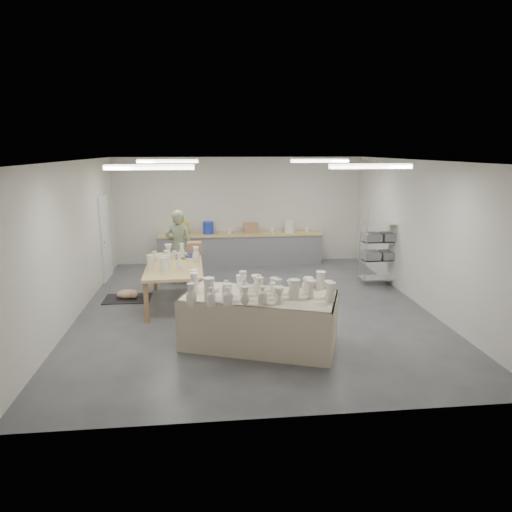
{
  "coord_description": "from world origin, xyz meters",
  "views": [
    {
      "loc": [
        -0.91,
        -8.94,
        3.23
      ],
      "look_at": [
        0.07,
        0.22,
        1.05
      ],
      "focal_mm": 32.0,
      "sensor_mm": 36.0,
      "label": 1
    }
  ],
  "objects": [
    {
      "name": "red_stool",
      "position": [
        -1.62,
        2.26,
        0.31
      ],
      "size": [
        0.39,
        0.39,
        0.35
      ],
      "rotation": [
        0.0,
        0.0,
        -0.05
      ],
      "color": "maroon",
      "rests_on": "ground"
    },
    {
      "name": "rug",
      "position": [
        -2.7,
        0.85,
        0.01
      ],
      "size": [
        1.0,
        0.7,
        0.02
      ],
      "primitive_type": "cube",
      "color": "black",
      "rests_on": "ground"
    },
    {
      "name": "wire_shelf",
      "position": [
        3.2,
        1.4,
        0.92
      ],
      "size": [
        0.88,
        0.48,
        1.8
      ],
      "color": "silver",
      "rests_on": "ground"
    },
    {
      "name": "room",
      "position": [
        -0.11,
        0.08,
        2.06
      ],
      "size": [
        8.0,
        8.02,
        3.0
      ],
      "color": "#424449",
      "rests_on": "ground"
    },
    {
      "name": "drying_table",
      "position": [
        -0.1,
        -1.86,
        0.48
      ],
      "size": [
        2.75,
        2.01,
        1.26
      ],
      "rotation": [
        0.0,
        0.0,
        -0.34
      ],
      "color": "olive",
      "rests_on": "ground"
    },
    {
      "name": "work_table",
      "position": [
        -1.6,
        0.57,
        0.86
      ],
      "size": [
        1.22,
        2.33,
        1.23
      ],
      "rotation": [
        0.0,
        0.0,
        0.03
      ],
      "color": "tan",
      "rests_on": "ground"
    },
    {
      "name": "cat",
      "position": [
        -2.68,
        0.83,
        0.12
      ],
      "size": [
        0.53,
        0.43,
        0.2
      ],
      "rotation": [
        0.0,
        0.0,
        -0.25
      ],
      "color": "white",
      "rests_on": "rug"
    },
    {
      "name": "back_counter",
      "position": [
        -0.01,
        3.68,
        0.49
      ],
      "size": [
        4.6,
        0.6,
        1.24
      ],
      "color": "tan",
      "rests_on": "ground"
    },
    {
      "name": "potter",
      "position": [
        -1.62,
        1.99,
        0.91
      ],
      "size": [
        0.72,
        0.53,
        1.81
      ],
      "primitive_type": "imported",
      "rotation": [
        0.0,
        0.0,
        2.98
      ],
      "color": "gray",
      "rests_on": "ground"
    }
  ]
}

